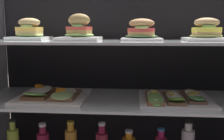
# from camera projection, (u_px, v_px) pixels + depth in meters

# --- Properties ---
(case_frame) EXTENTS (1.38, 0.50, 0.95)m
(case_frame) POSITION_uv_depth(u_px,v_px,m) (114.00, 70.00, 1.43)
(case_frame) COLOR #333338
(case_frame) RESTS_ON ground
(riser_lower_tier) EXTENTS (1.30, 0.43, 0.34)m
(riser_lower_tier) POSITION_uv_depth(u_px,v_px,m) (112.00, 133.00, 1.35)
(riser_lower_tier) COLOR silver
(riser_lower_tier) RESTS_ON case_base_deck
(shelf_lower_glass) EXTENTS (1.32, 0.44, 0.01)m
(shelf_lower_glass) POSITION_uv_depth(u_px,v_px,m) (112.00, 100.00, 1.32)
(shelf_lower_glass) COLOR silver
(shelf_lower_glass) RESTS_ON riser_lower_tier
(riser_upper_tier) EXTENTS (1.30, 0.43, 0.28)m
(riser_upper_tier) POSITION_uv_depth(u_px,v_px,m) (112.00, 71.00, 1.30)
(riser_upper_tier) COLOR silver
(riser_upper_tier) RESTS_ON shelf_lower_glass
(shelf_upper_glass) EXTENTS (1.32, 0.44, 0.01)m
(shelf_upper_glass) POSITION_uv_depth(u_px,v_px,m) (112.00, 42.00, 1.28)
(shelf_upper_glass) COLOR silver
(shelf_upper_glass) RESTS_ON riser_upper_tier
(plated_roll_sandwich_right_of_center) EXTENTS (0.19, 0.19, 0.11)m
(plated_roll_sandwich_right_of_center) POSITION_uv_depth(u_px,v_px,m) (30.00, 32.00, 1.37)
(plated_roll_sandwich_right_of_center) COLOR white
(plated_roll_sandwich_right_of_center) RESTS_ON shelf_upper_glass
(plated_roll_sandwich_left_of_center) EXTENTS (0.20, 0.20, 0.13)m
(plated_roll_sandwich_left_of_center) POSITION_uv_depth(u_px,v_px,m) (79.00, 32.00, 1.28)
(plated_roll_sandwich_left_of_center) COLOR white
(plated_roll_sandwich_left_of_center) RESTS_ON shelf_upper_glass
(plated_roll_sandwich_center) EXTENTS (0.20, 0.20, 0.11)m
(plated_roll_sandwich_center) POSITION_uv_depth(u_px,v_px,m) (142.00, 32.00, 1.31)
(plated_roll_sandwich_center) COLOR white
(plated_roll_sandwich_center) RESTS_ON shelf_upper_glass
(plated_roll_sandwich_mid_left) EXTENTS (0.20, 0.20, 0.11)m
(plated_roll_sandwich_mid_left) POSITION_uv_depth(u_px,v_px,m) (206.00, 33.00, 1.26)
(plated_roll_sandwich_mid_left) COLOR white
(plated_roll_sandwich_mid_left) RESTS_ON shelf_upper_glass
(open_sandwich_tray_mid_left) EXTENTS (0.34, 0.33, 0.06)m
(open_sandwich_tray_mid_left) POSITION_uv_depth(u_px,v_px,m) (52.00, 95.00, 1.31)
(open_sandwich_tray_mid_left) COLOR white
(open_sandwich_tray_mid_left) RESTS_ON shelf_lower_glass
(open_sandwich_tray_center) EXTENTS (0.34, 0.33, 0.06)m
(open_sandwich_tray_center) POSITION_uv_depth(u_px,v_px,m) (174.00, 98.00, 1.26)
(open_sandwich_tray_center) COLOR white
(open_sandwich_tray_center) RESTS_ON shelf_lower_glass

